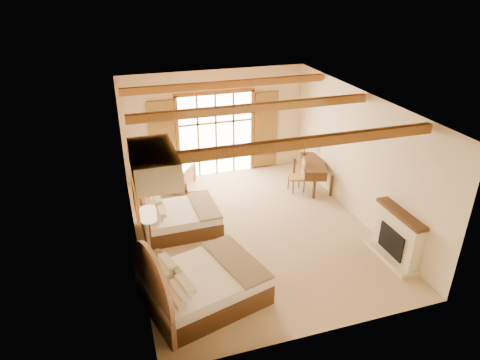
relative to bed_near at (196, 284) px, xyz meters
name	(u,v)px	position (x,y,z in m)	size (l,w,h in m)	color
floor	(252,230)	(1.84, 2.08, -0.43)	(7.00, 7.00, 0.00)	tan
wall_back	(215,124)	(1.84, 5.58, 1.17)	(5.50, 5.50, 0.00)	beige
wall_left	(131,187)	(-0.91, 2.08, 1.17)	(7.00, 7.00, 0.00)	beige
wall_right	(359,157)	(4.59, 2.08, 1.17)	(7.00, 7.00, 0.00)	beige
ceiling	(254,102)	(1.84, 2.08, 2.77)	(7.00, 7.00, 0.00)	#AB6739
ceiling_beams	(254,108)	(1.84, 2.08, 2.65)	(5.39, 4.60, 0.18)	olive
french_doors	(216,135)	(1.84, 5.52, 0.82)	(3.95, 0.08, 2.60)	white
fireplace	(396,238)	(4.44, 0.08, 0.09)	(0.46, 1.40, 1.16)	beige
painting	(135,196)	(-0.86, 1.33, 1.32)	(0.06, 0.95, 0.75)	gold
canopy_valance	(153,163)	(-0.56, 0.08, 2.52)	(0.70, 1.40, 0.45)	beige
bed_near	(196,284)	(0.00, 0.00, 0.00)	(2.53, 2.12, 1.41)	#4C2916
bed_far	(175,217)	(0.04, 2.63, -0.06)	(1.84, 1.43, 1.20)	#4C2916
nightstand	(155,268)	(-0.66, 0.94, -0.16)	(0.45, 0.45, 0.53)	#4C2916
floor_lamp	(149,218)	(-0.66, 1.21, 0.85)	(0.32, 0.32, 1.50)	#322215
armchair	(177,177)	(0.48, 4.76, -0.03)	(0.83, 0.86, 0.78)	tan
ottoman	(197,193)	(0.89, 4.03, -0.23)	(0.54, 0.54, 0.39)	tan
desk	(312,173)	(4.25, 3.77, 0.00)	(1.08, 1.60, 0.80)	#4C2916
desk_chair	(297,181)	(3.73, 3.66, -0.12)	(0.54, 0.53, 0.97)	#AF853B
desk_lamp	(305,144)	(4.24, 4.35, 0.70)	(0.22, 0.22, 0.44)	#322215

